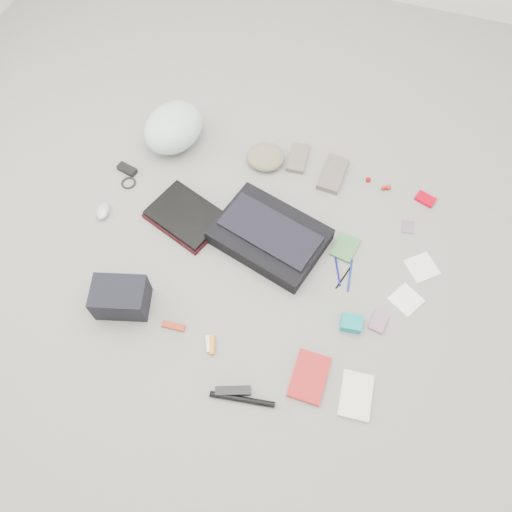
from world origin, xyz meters
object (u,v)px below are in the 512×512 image
(camera_bag, at_px, (121,298))
(accordion_wallet, at_px, (351,323))
(laptop, at_px, (186,214))
(bike_helmet, at_px, (173,128))
(book_red, at_px, (309,377))
(messenger_bag, at_px, (270,236))

(camera_bag, relative_size, accordion_wallet, 2.55)
(camera_bag, bearing_deg, laptop, 64.33)
(camera_bag, bearing_deg, bike_helmet, 83.29)
(camera_bag, relative_size, book_red, 1.11)
(laptop, xyz_separation_m, camera_bag, (-0.09, -0.49, 0.04))
(bike_helmet, height_order, book_red, bike_helmet)
(laptop, distance_m, camera_bag, 0.50)
(camera_bag, height_order, book_red, camera_bag)
(camera_bag, bearing_deg, messenger_bag, 29.61)
(bike_helmet, distance_m, accordion_wallet, 1.28)
(book_red, relative_size, accordion_wallet, 2.29)
(bike_helmet, bearing_deg, camera_bag, -65.29)
(messenger_bag, xyz_separation_m, bike_helmet, (-0.63, 0.41, 0.06))
(bike_helmet, xyz_separation_m, book_red, (0.97, -0.96, -0.09))
(bike_helmet, bearing_deg, accordion_wallet, -16.87)
(messenger_bag, distance_m, book_red, 0.65)
(camera_bag, bearing_deg, book_red, -19.38)
(camera_bag, bearing_deg, accordion_wallet, -2.80)
(messenger_bag, bearing_deg, camera_bag, -119.38)
(messenger_bag, xyz_separation_m, accordion_wallet, (0.44, -0.28, -0.02))
(accordion_wallet, bearing_deg, bike_helmet, 139.89)
(accordion_wallet, bearing_deg, laptop, 154.72)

